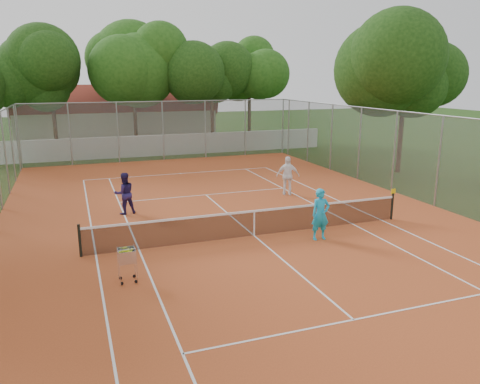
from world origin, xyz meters
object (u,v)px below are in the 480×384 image
object	(u,v)px
player_near	(320,214)
player_far_left	(124,193)
ball_hopper	(127,264)
player_far_right	(288,176)
tennis_net	(254,223)
clubhouse	(116,116)

from	to	relation	value
player_near	player_far_left	bearing A→B (deg)	140.49
player_near	ball_hopper	bearing A→B (deg)	-166.21
player_near	player_far_left	xyz separation A→B (m)	(-6.08, 5.56, -0.04)
player_far_left	player_far_right	bearing A→B (deg)	174.88
tennis_net	ball_hopper	size ratio (longest dim) A/B	11.35
player_far_right	clubhouse	bearing A→B (deg)	-51.69
player_far_right	tennis_net	bearing A→B (deg)	78.37
clubhouse	player_near	bearing A→B (deg)	-82.35
player_near	player_far_right	xyz separation A→B (m)	(1.72, 6.22, 0.03)
tennis_net	player_far_right	size ratio (longest dim) A/B	6.32
tennis_net	player_near	xyz separation A→B (m)	(2.04, -1.12, 0.42)
tennis_net	ball_hopper	distance (m)	5.33
player_far_left	ball_hopper	bearing A→B (deg)	74.14
tennis_net	ball_hopper	xyz separation A→B (m)	(-4.75, -2.42, 0.03)
player_far_left	clubhouse	bearing A→B (deg)	-104.71
tennis_net	ball_hopper	bearing A→B (deg)	-152.98
tennis_net	clubhouse	world-z (taller)	clubhouse
tennis_net	player_far_left	world-z (taller)	player_far_left
tennis_net	player_far_left	bearing A→B (deg)	132.28
clubhouse	ball_hopper	world-z (taller)	clubhouse
tennis_net	clubhouse	xyz separation A→B (m)	(-2.00, 29.00, 1.69)
tennis_net	player_far_right	bearing A→B (deg)	53.61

